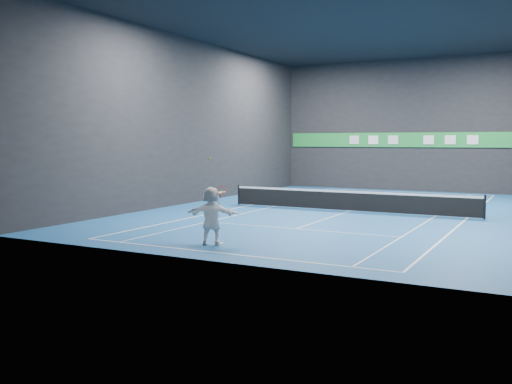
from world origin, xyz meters
The scene contains 19 objects.
ground centered at (0.00, 0.00, 0.00)m, with size 26.00×26.00×0.00m, color #19508D.
ceiling centered at (0.00, 0.00, 9.00)m, with size 26.00×26.00×0.00m, color black.
wall_back centered at (0.00, 13.00, 4.50)m, with size 18.00×0.10×9.00m, color black.
wall_front centered at (0.00, -13.00, 4.50)m, with size 18.00×0.10×9.00m, color black.
wall_left centered at (-9.00, 0.00, 4.50)m, with size 0.10×26.00×9.00m, color black.
baseline_near centered at (0.00, -11.89, 0.00)m, with size 10.98×0.08×0.01m, color white.
baseline_far centered at (0.00, 11.89, 0.00)m, with size 10.98×0.08×0.01m, color white.
sideline_doubles_left centered at (-5.49, 0.00, 0.00)m, with size 0.08×23.78×0.01m, color white.
sideline_doubles_right centered at (5.49, 0.00, 0.00)m, with size 0.08×23.78×0.01m, color white.
sideline_singles_left centered at (-4.11, 0.00, 0.00)m, with size 0.06×23.78×0.01m, color white.
sideline_singles_right centered at (4.11, 0.00, 0.00)m, with size 0.06×23.78×0.01m, color white.
service_line_near centered at (0.00, -6.40, 0.00)m, with size 8.23×0.06×0.01m, color white.
service_line_far centered at (0.00, 6.40, 0.00)m, with size 8.23×0.06×0.01m, color white.
center_service_line centered at (0.00, 0.00, 0.00)m, with size 0.06×12.80×0.01m, color white.
player centered at (-1.10, -10.77, 0.96)m, with size 1.79×0.57×1.93m, color white.
tennis_ball centered at (-1.17, -10.80, 2.86)m, with size 0.07×0.07×0.07m, color #BFF228.
tennis_net centered at (0.00, 0.00, 0.54)m, with size 12.50×0.10×1.07m.
sponsor_banner centered at (0.00, 12.93, 3.50)m, with size 17.64×0.11×1.00m.
tennis_racket centered at (-0.77, -10.73, 1.75)m, with size 0.43×0.34×0.80m.
Camera 1 is at (8.93, -26.59, 3.42)m, focal length 40.00 mm.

